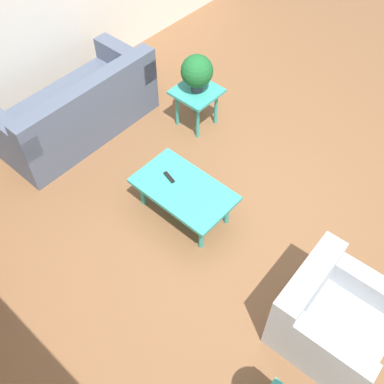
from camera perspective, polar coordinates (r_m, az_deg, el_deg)
name	(u,v)px	position (r m, az deg, el deg)	size (l,w,h in m)	color
ground_plane	(236,204)	(4.89, 5.66, -1.54)	(14.00, 14.00, 0.00)	brown
sofa	(78,110)	(5.61, -14.28, 10.03)	(0.92, 1.93, 0.85)	#4C566B
armchair	(330,317)	(4.05, 17.12, -14.93)	(0.88, 0.87, 0.76)	#A8ADB2
coffee_table	(184,191)	(4.52, -1.05, 0.13)	(1.02, 0.60, 0.40)	teal
side_table_plant	(197,96)	(5.46, 0.60, 12.09)	(0.50, 0.50, 0.52)	teal
potted_plant	(197,72)	(5.25, 0.63, 15.04)	(0.37, 0.37, 0.46)	#333338
remote_control	(169,177)	(4.58, -2.93, 1.89)	(0.16, 0.08, 0.02)	black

